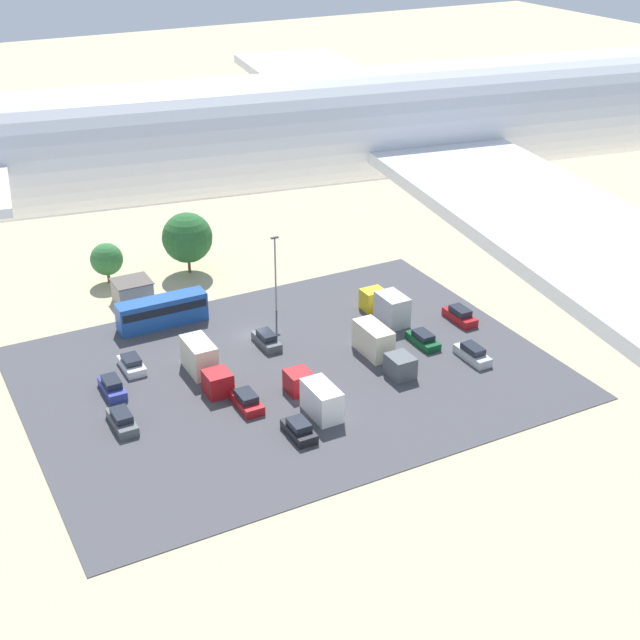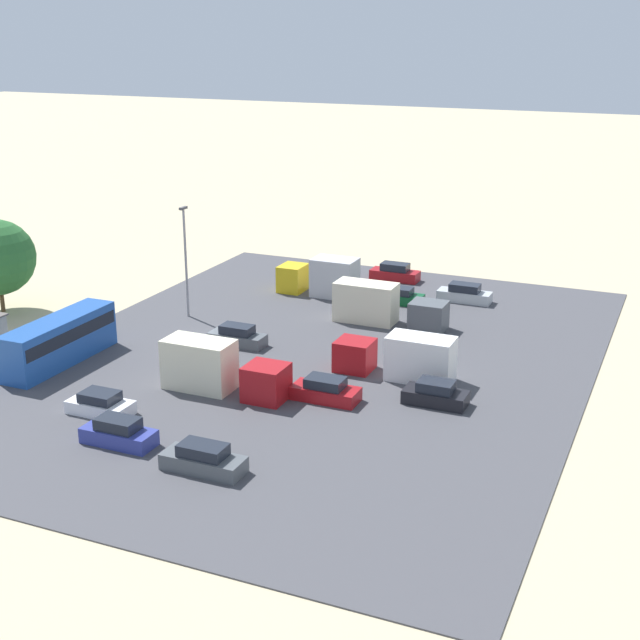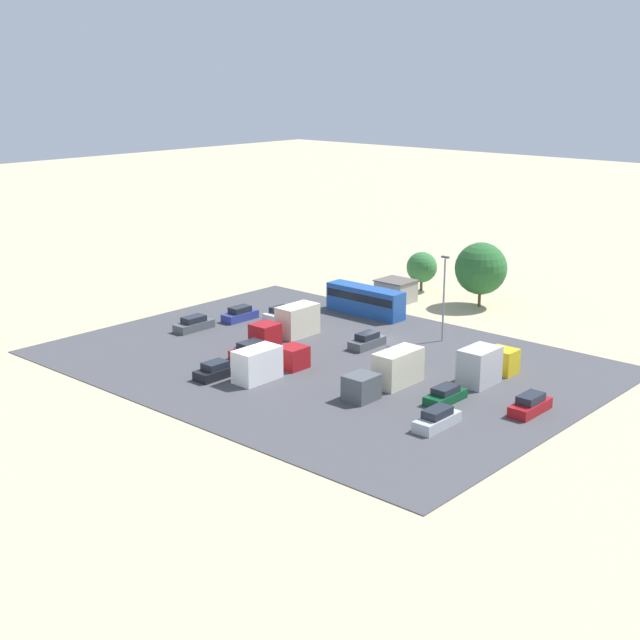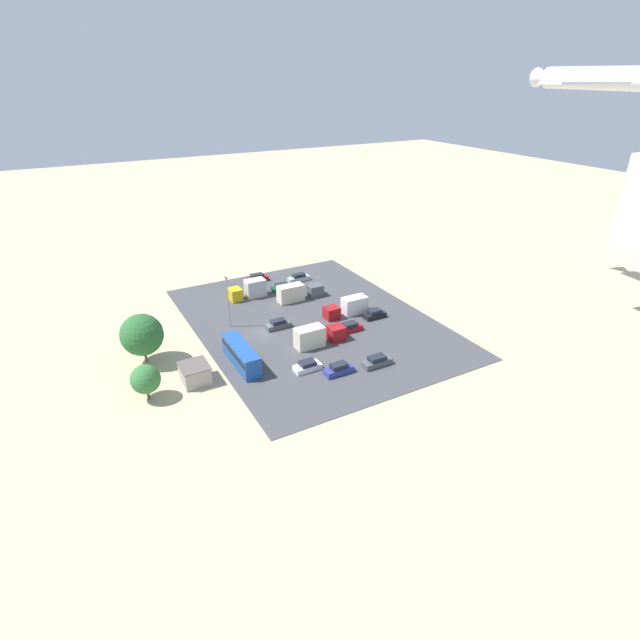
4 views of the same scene
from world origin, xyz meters
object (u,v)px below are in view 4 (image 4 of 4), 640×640
object	(u,v)px
parked_car_4	(339,369)
parked_truck_1	(348,307)
parked_car_5	(282,287)
parked_truck_3	(317,336)
parked_car_3	(299,278)
parked_car_7	(257,278)
shed_building	(195,373)
parked_car_2	(377,361)
parked_car_6	(307,366)
parked_car_1	(374,314)
airplane	(620,79)
parked_truck_2	(298,292)
bus	(241,354)
parked_truck_0	(250,290)
parked_car_0	(278,325)
parked_car_8	(349,328)

from	to	relation	value
parked_car_4	parked_truck_1	size ratio (longest dim) A/B	0.53
parked_car_5	parked_truck_1	world-z (taller)	parked_truck_1
parked_truck_3	parked_car_4	bearing A→B (deg)	-8.72
parked_truck_1	parked_car_4	bearing A→B (deg)	144.29
parked_car_3	parked_car_7	size ratio (longest dim) A/B	1.01
shed_building	parked_car_2	world-z (taller)	shed_building
parked_car_6	parked_car_4	bearing A→B (deg)	-130.70
parked_car_1	parked_car_3	size ratio (longest dim) A/B	0.88
parked_car_1	airplane	size ratio (longest dim) A/B	0.11
parked_truck_3	parked_truck_2	bearing A→B (deg)	163.21
bus	parked_car_1	world-z (taller)	bus
parked_truck_0	parked_truck_2	bearing A→B (deg)	-125.56
parked_car_0	parked_truck_0	size ratio (longest dim) A/B	0.61
parked_truck_2	parked_truck_1	bearing A→B (deg)	25.85
parked_car_8	parked_car_0	bearing A→B (deg)	56.01
parked_car_6	airplane	xyz separation A→B (m)	(2.49, 54.94, 38.13)
bus	parked_truck_3	world-z (taller)	parked_truck_3
parked_car_2	parked_truck_1	world-z (taller)	parked_truck_1
shed_building	airplane	world-z (taller)	airplane
parked_car_0	parked_truck_1	bearing A→B (deg)	85.04
bus	parked_car_0	size ratio (longest dim) A/B	2.31
parked_car_4	parked_car_8	xyz separation A→B (m)	(-10.59, 8.47, -0.04)
parked_car_4	parked_truck_0	xyz separation A→B (m)	(-32.15, -1.00, 0.90)
parked_truck_0	parked_truck_1	world-z (taller)	parked_truck_0
parked_car_8	parked_truck_2	distance (m)	16.18
parked_car_4	parked_car_5	bearing A→B (deg)	169.48
parked_car_8	parked_car_5	bearing A→B (deg)	6.38
bus	parked_truck_2	world-z (taller)	bus
parked_car_1	parked_car_8	size ratio (longest dim) A/B	0.92
parked_car_0	parked_car_6	world-z (taller)	parked_car_0
parked_car_6	parked_car_8	size ratio (longest dim) A/B	0.93
shed_building	parked_car_4	distance (m)	20.62
bus	parked_car_3	distance (m)	34.56
parked_car_2	parked_car_7	xyz separation A→B (m)	(-40.09, -2.76, 0.03)
parked_car_0	parked_car_8	distance (m)	12.27
parked_truck_3	parked_truck_1	bearing A→B (deg)	124.79
parked_car_2	parked_car_3	xyz separation A→B (m)	(-36.03, 5.05, 0.01)
parked_car_2	parked_truck_2	xyz separation A→B (m)	(-27.52, 0.53, 0.83)
parked_car_4	parked_car_7	distance (m)	39.36
bus	parked_truck_1	distance (m)	24.33
parked_car_6	parked_truck_0	world-z (taller)	parked_truck_0
parked_car_4	parked_truck_1	world-z (taller)	parked_truck_1
parked_car_2	parked_car_5	bearing A→B (deg)	-179.77
airplane	parked_car_1	bearing A→B (deg)	170.14
parked_car_8	parked_truck_0	bearing A→B (deg)	23.72
shed_building	parked_car_8	distance (m)	27.56
parked_car_7	parked_car_0	bearing A→B (deg)	166.81
parked_car_0	parked_truck_3	xyz separation A→B (m)	(8.33, 3.10, 0.88)
parked_car_8	parked_car_3	bearing A→B (deg)	-6.36
parked_car_5	airplane	xyz separation A→B (m)	(31.87, 45.35, 38.14)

